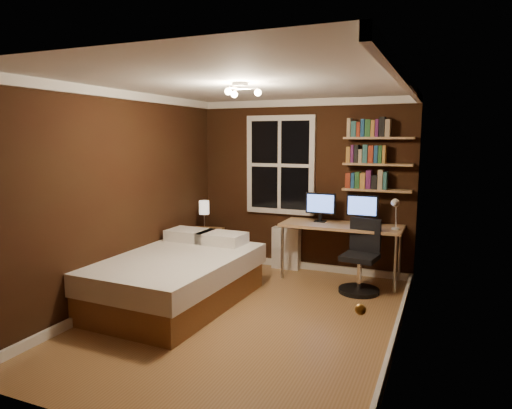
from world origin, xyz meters
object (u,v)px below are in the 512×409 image
at_px(monitor_right, 362,210).
at_px(desk_lamp, 395,214).
at_px(radiator, 286,248).
at_px(office_chair, 361,265).
at_px(nightstand, 205,249).
at_px(monitor_left, 321,207).
at_px(desk, 341,229).
at_px(bedside_lamp, 204,215).
at_px(bed, 173,277).

height_order(monitor_right, desk_lamp, desk_lamp).
bearing_deg(radiator, office_chair, -26.95).
distance_m(nightstand, desk_lamp, 2.82).
relative_size(monitor_right, office_chair, 0.46).
bearing_deg(desk_lamp, radiator, 167.03).
height_order(monitor_left, monitor_right, same).
height_order(nightstand, monitor_left, monitor_left).
xyz_separation_m(monitor_right, desk_lamp, (0.46, -0.23, 0.01)).
bearing_deg(radiator, desk, -13.84).
xyz_separation_m(bedside_lamp, monitor_right, (2.27, 0.32, 0.17)).
xyz_separation_m(bed, desk_lamp, (2.37, 1.50, 0.69)).
xyz_separation_m(bedside_lamp, radiator, (1.14, 0.46, -0.50)).
bearing_deg(office_chair, monitor_left, 152.03).
bearing_deg(bedside_lamp, office_chair, -3.97).
relative_size(desk, monitor_left, 3.85).
bearing_deg(desk, radiator, 166.16).
xyz_separation_m(desk_lamp, office_chair, (-0.37, -0.25, -0.65)).
bearing_deg(office_chair, desk, 138.92).
distance_m(nightstand, radiator, 1.23).
xyz_separation_m(radiator, monitor_left, (0.55, -0.13, 0.67)).
distance_m(bed, monitor_right, 2.67).
xyz_separation_m(bed, desk, (1.65, 1.66, 0.41)).
bearing_deg(monitor_left, desk, -14.42).
distance_m(bed, office_chair, 2.36).
bearing_deg(desk_lamp, bed, -147.60).
height_order(monitor_right, office_chair, monitor_right).
bearing_deg(monitor_right, office_chair, -79.62).
distance_m(monitor_left, office_chair, 1.04).
distance_m(monitor_left, desk_lamp, 1.07).
bearing_deg(monitor_right, bed, -137.70).
xyz_separation_m(monitor_left, office_chair, (0.67, -0.49, -0.64)).
bearing_deg(radiator, monitor_right, -6.67).
bearing_deg(nightstand, bedside_lamp, 0.00).
relative_size(nightstand, radiator, 0.95).
bearing_deg(nightstand, office_chair, -12.33).
bearing_deg(bedside_lamp, monitor_right, 8.13).
xyz_separation_m(bed, radiator, (0.78, 1.87, 0.01)).
height_order(bed, office_chair, office_chair).
xyz_separation_m(bed, monitor_right, (1.91, 1.74, 0.68)).
relative_size(bed, radiator, 3.47).
height_order(bed, desk_lamp, desk_lamp).
height_order(bed, monitor_right, monitor_right).
height_order(bedside_lamp, radiator, bedside_lamp).
bearing_deg(nightstand, monitor_left, 2.50).
xyz_separation_m(nightstand, bedside_lamp, (0.00, 0.00, 0.51)).
bearing_deg(office_chair, monitor_right, 108.49).
bearing_deg(nightstand, monitor_right, -0.23).
xyz_separation_m(bedside_lamp, desk, (2.01, 0.24, -0.09)).
relative_size(radiator, monitor_left, 1.47).
bearing_deg(radiator, nightstand, -158.17).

